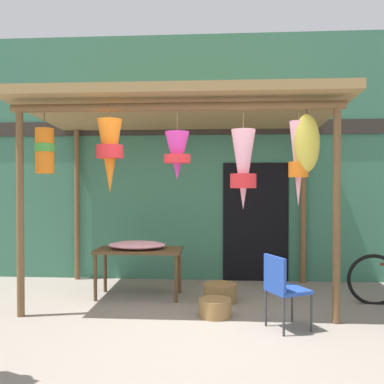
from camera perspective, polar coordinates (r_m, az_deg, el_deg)
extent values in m
plane|color=gray|center=(5.34, 0.35, -16.87)|extent=(30.00, 30.00, 0.00)
cube|color=#387056|center=(7.54, 1.53, 4.50)|extent=(9.05, 0.25, 4.19)
cube|color=#2D2823|center=(7.44, 1.48, 8.44)|extent=(8.14, 0.04, 0.24)
cube|color=black|center=(7.44, 8.37, -3.92)|extent=(1.10, 0.03, 2.00)
cylinder|color=brown|center=(5.77, -21.66, -2.57)|extent=(0.09, 0.09, 2.57)
cylinder|color=brown|center=(5.37, 18.49, -2.81)|extent=(0.09, 0.09, 2.57)
cylinder|color=brown|center=(7.72, -14.87, -1.63)|extent=(0.09, 0.09, 2.57)
cylinder|color=brown|center=(7.43, 14.41, -1.73)|extent=(0.09, 0.09, 2.57)
cylinder|color=brown|center=(5.30, -2.34, 11.14)|extent=(4.04, 0.10, 0.10)
cylinder|color=brown|center=(7.40, -0.52, 9.44)|extent=(4.04, 0.10, 0.10)
cube|color=olive|center=(6.36, -1.28, 10.56)|extent=(4.34, 2.61, 0.26)
cylinder|color=brown|center=(5.70, -18.83, 8.89)|extent=(0.01, 0.01, 0.19)
cylinder|color=orange|center=(5.67, -18.81, 5.14)|extent=(0.22, 0.22, 0.56)
cylinder|color=green|center=(5.67, -18.81, 5.54)|extent=(0.24, 0.24, 0.10)
cylinder|color=brown|center=(5.45, -10.78, 9.84)|extent=(0.01, 0.01, 0.09)
cone|color=orange|center=(5.40, -10.76, 4.66)|extent=(0.30, 0.30, 0.90)
cylinder|color=red|center=(5.40, -10.76, 5.24)|extent=(0.33, 0.33, 0.16)
cylinder|color=brown|center=(5.28, -1.97, 9.27)|extent=(0.01, 0.01, 0.25)
cone|color=#D13399|center=(5.24, -1.97, 4.79)|extent=(0.30, 0.30, 0.58)
cylinder|color=red|center=(5.23, -1.96, 4.38)|extent=(0.32, 0.32, 0.10)
cylinder|color=brown|center=(5.28, 6.77, 9.39)|extent=(0.01, 0.01, 0.23)
cone|color=pink|center=(5.22, 6.76, 2.93)|extent=(0.29, 0.29, 0.96)
cylinder|color=red|center=(5.22, 6.75, 1.46)|extent=(0.31, 0.31, 0.17)
cylinder|color=brown|center=(5.39, 13.85, 9.71)|extent=(0.01, 0.01, 0.13)
cone|color=pink|center=(5.34, 13.82, 3.57)|extent=(0.22, 0.22, 1.02)
cylinder|color=orange|center=(5.33, 13.82, 2.89)|extent=(0.23, 0.23, 0.18)
cylinder|color=#4C3D23|center=(5.36, 14.86, 10.18)|extent=(0.02, 0.02, 0.05)
ellipsoid|color=gold|center=(5.31, 14.85, 6.23)|extent=(0.30, 0.26, 0.69)
cube|color=brown|center=(6.40, -6.99, -7.61)|extent=(1.24, 0.62, 0.04)
cylinder|color=brown|center=(6.35, -12.59, -10.91)|extent=(0.05, 0.05, 0.66)
cylinder|color=brown|center=(6.13, -2.11, -11.33)|extent=(0.05, 0.05, 0.66)
cylinder|color=brown|center=(6.83, -11.34, -10.05)|extent=(0.05, 0.05, 0.66)
cylinder|color=brown|center=(6.63, -1.63, -10.37)|extent=(0.05, 0.05, 0.66)
ellipsoid|color=pink|center=(6.41, -7.24, -6.92)|extent=(0.84, 0.59, 0.11)
ellipsoid|color=red|center=(6.33, -6.23, -6.97)|extent=(0.38, 0.29, 0.08)
cube|color=#2347A8|center=(5.14, 12.54, -12.50)|extent=(0.54, 0.54, 0.04)
cube|color=#2347A8|center=(5.00, 10.82, -10.54)|extent=(0.21, 0.37, 0.40)
cylinder|color=#333338|center=(5.16, 15.41, -14.99)|extent=(0.03, 0.03, 0.44)
cylinder|color=#333338|center=(5.44, 13.02, -14.14)|extent=(0.03, 0.03, 0.44)
cylinder|color=#333338|center=(4.96, 11.98, -15.65)|extent=(0.03, 0.03, 0.44)
cylinder|color=#333338|center=(5.25, 9.70, -14.70)|extent=(0.03, 0.03, 0.44)
cylinder|color=olive|center=(5.55, 3.06, -14.97)|extent=(0.40, 0.40, 0.22)
cylinder|color=olive|center=(6.20, 3.67, -13.09)|extent=(0.46, 0.46, 0.26)
torus|color=black|center=(6.54, 22.82, -10.61)|extent=(0.71, 0.14, 0.71)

